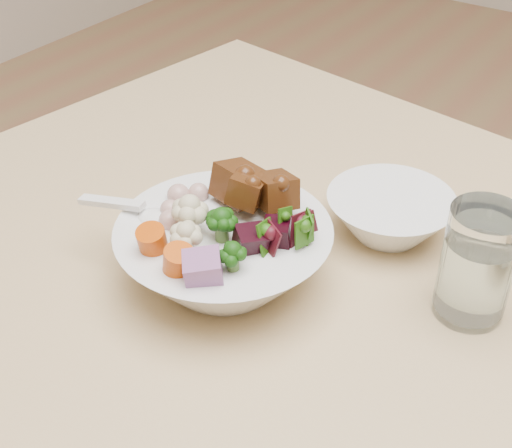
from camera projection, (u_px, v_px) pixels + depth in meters
The scene contains 4 objects.
food_bowl at pixel (226, 250), 0.71m from camera, with size 0.21×0.21×0.12m.
soup_spoon at pixel (144, 215), 0.71m from camera, with size 0.11×0.04×0.02m.
water_glass at pixel (476, 268), 0.66m from camera, with size 0.07×0.07×0.12m.
side_bowl at pixel (389, 215), 0.78m from camera, with size 0.14×0.14×0.05m, color white, non-canonical shape.
Camera 1 is at (-0.04, -0.50, 1.21)m, focal length 50.00 mm.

